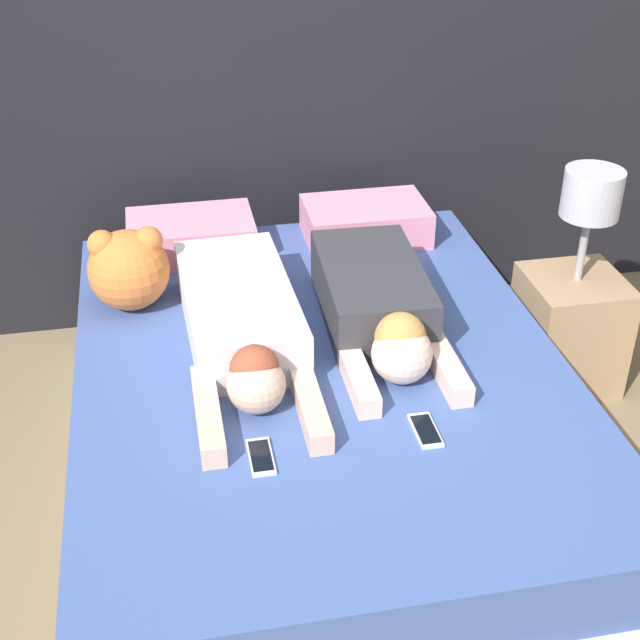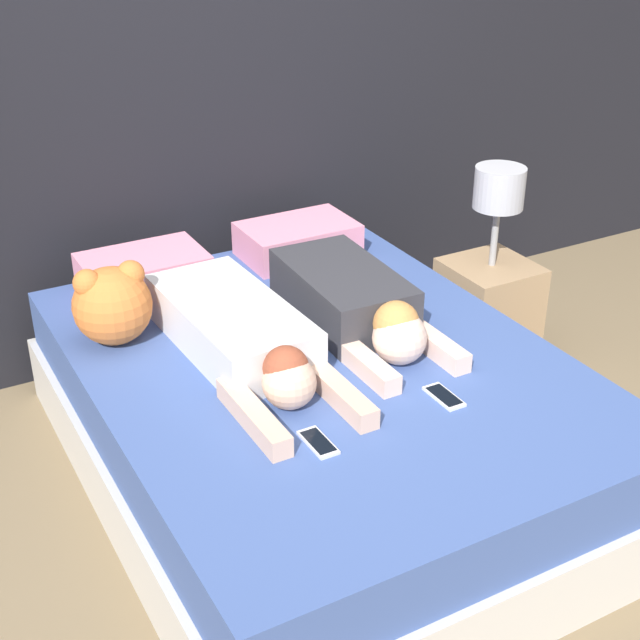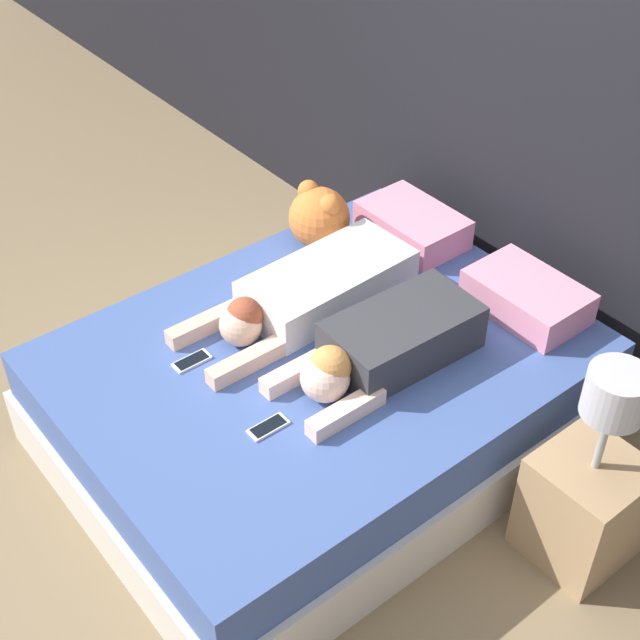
{
  "view_description": "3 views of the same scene",
  "coord_description": "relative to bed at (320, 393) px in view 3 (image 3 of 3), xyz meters",
  "views": [
    {
      "loc": [
        -0.46,
        -2.35,
        2.12
      ],
      "look_at": [
        0.0,
        0.0,
        0.64
      ],
      "focal_mm": 50.0,
      "sensor_mm": 36.0,
      "label": 1
    },
    {
      "loc": [
        -1.32,
        -2.38,
        2.07
      ],
      "look_at": [
        0.0,
        0.0,
        0.64
      ],
      "focal_mm": 50.0,
      "sensor_mm": 36.0,
      "label": 2
    },
    {
      "loc": [
        2.12,
        -1.7,
        2.88
      ],
      "look_at": [
        0.0,
        0.0,
        0.64
      ],
      "focal_mm": 50.0,
      "sensor_mm": 36.0,
      "label": 3
    }
  ],
  "objects": [
    {
      "name": "cell_phone_left",
      "position": [
        -0.26,
        -0.45,
        0.26
      ],
      "size": [
        0.07,
        0.16,
        0.01
      ],
      "color": "silver",
      "rests_on": "bed"
    },
    {
      "name": "person_right",
      "position": [
        0.23,
        0.13,
        0.35
      ],
      "size": [
        0.36,
        0.89,
        0.22
      ],
      "color": "#333338",
      "rests_on": "bed"
    },
    {
      "name": "ground_plane",
      "position": [
        0.0,
        0.0,
        -0.24
      ],
      "size": [
        12.0,
        12.0,
        0.0
      ],
      "primitive_type": "plane",
      "color": "#7F6B4C"
    },
    {
      "name": "wall_back",
      "position": [
        0.0,
        1.21,
        1.06
      ],
      "size": [
        12.0,
        0.06,
        2.6
      ],
      "color": "black",
      "rests_on": "ground_plane"
    },
    {
      "name": "pillow_head_right",
      "position": [
        0.35,
        0.84,
        0.33
      ],
      "size": [
        0.49,
        0.32,
        0.15
      ],
      "color": "pink",
      "rests_on": "bed"
    },
    {
      "name": "nightstand",
      "position": [
        1.08,
        0.39,
        0.06
      ],
      "size": [
        0.37,
        0.37,
        0.91
      ],
      "color": "tan",
      "rests_on": "ground_plane"
    },
    {
      "name": "person_left",
      "position": [
        -0.24,
        0.13,
        0.34
      ],
      "size": [
        0.38,
        1.09,
        0.2
      ],
      "color": "silver",
      "rests_on": "bed"
    },
    {
      "name": "cell_phone_right",
      "position": [
        0.23,
        -0.43,
        0.26
      ],
      "size": [
        0.07,
        0.16,
        0.01
      ],
      "color": "silver",
      "rests_on": "bed"
    },
    {
      "name": "pillow_head_left",
      "position": [
        -0.35,
        0.84,
        0.33
      ],
      "size": [
        0.49,
        0.32,
        0.15
      ],
      "color": "pink",
      "rests_on": "bed"
    },
    {
      "name": "bed",
      "position": [
        0.0,
        0.0,
        0.0
      ],
      "size": [
        1.63,
        2.12,
        0.49
      ],
      "color": "beige",
      "rests_on": "ground_plane"
    },
    {
      "name": "plush_toy",
      "position": [
        -0.59,
        0.47,
        0.4
      ],
      "size": [
        0.29,
        0.29,
        0.3
      ],
      "color": "orange",
      "rests_on": "bed"
    }
  ]
}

